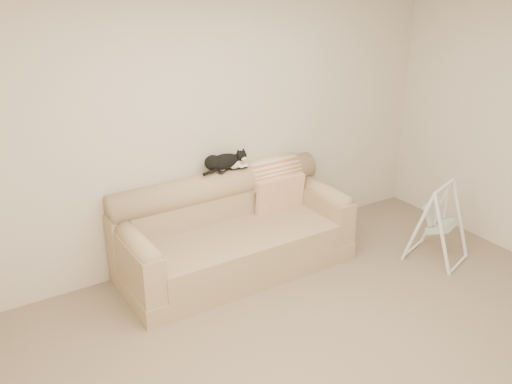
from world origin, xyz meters
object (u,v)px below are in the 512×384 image
at_px(remote_a, 224,170).
at_px(baby_swing, 439,222).
at_px(remote_b, 239,167).
at_px(sofa, 232,234).
at_px(tuxedo_cat, 224,162).

relative_size(remote_a, baby_swing, 0.22).
distance_m(remote_b, baby_swing, 2.02).
height_order(remote_b, baby_swing, remote_b).
relative_size(remote_b, baby_swing, 0.22).
xyz_separation_m(sofa, remote_a, (0.07, 0.25, 0.56)).
distance_m(sofa, tuxedo_cat, 0.69).
xyz_separation_m(tuxedo_cat, baby_swing, (1.72, -1.18, -0.60)).
xyz_separation_m(sofa, remote_b, (0.23, 0.23, 0.56)).
height_order(remote_a, tuxedo_cat, tuxedo_cat).
bearing_deg(remote_b, baby_swing, -36.73).
height_order(remote_a, baby_swing, remote_a).
bearing_deg(tuxedo_cat, remote_b, -6.01).
bearing_deg(baby_swing, remote_b, 143.27).
bearing_deg(tuxedo_cat, remote_a, 160.24).
relative_size(remote_b, tuxedo_cat, 0.35).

